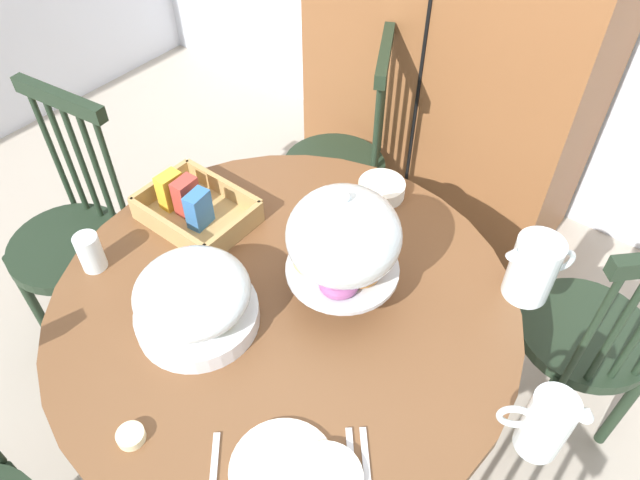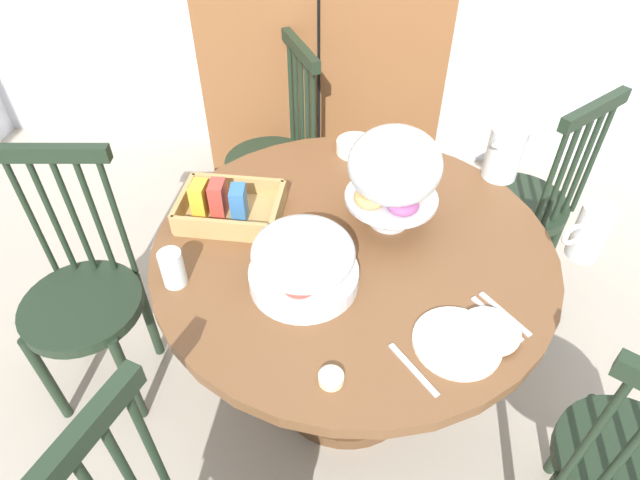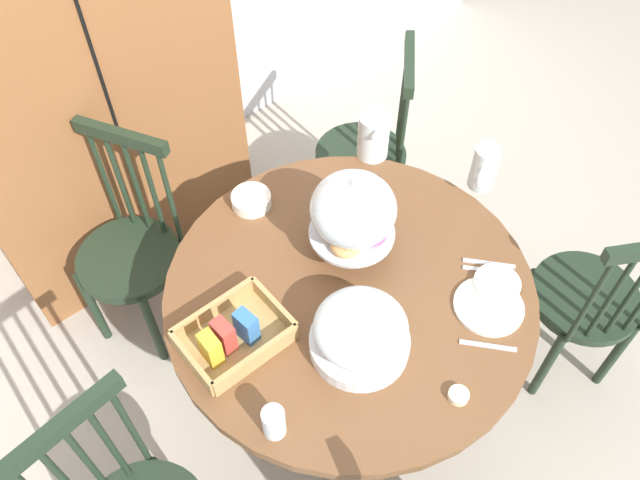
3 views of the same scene
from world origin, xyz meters
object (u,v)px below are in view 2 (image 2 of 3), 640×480
at_px(windsor_chair_near_window, 275,162).
at_px(cereal_bowl, 356,147).
at_px(dining_table, 350,291).
at_px(orange_juice_pitcher, 504,155).
at_px(windsor_chair_by_cabinet, 84,300).
at_px(windsor_chair_far_side, 631,474).
at_px(drinking_glass, 173,268).
at_px(cereal_basket, 227,206).
at_px(china_plate_large, 457,342).
at_px(milk_pitcher, 590,234).
at_px(wooden_armoire, 327,2).
at_px(butter_dish, 331,378).
at_px(fruit_platter_covered, 303,261).
at_px(china_plate_small, 490,331).
at_px(windsor_chair_host_seat, 523,206).
at_px(pastry_stand_with_dome, 394,170).

distance_m(windsor_chair_near_window, cereal_bowl, 0.58).
bearing_deg(dining_table, orange_juice_pitcher, 40.84).
bearing_deg(windsor_chair_by_cabinet, dining_table, 5.66).
relative_size(windsor_chair_far_side, drinking_glass, 8.86).
bearing_deg(cereal_basket, drinking_glass, -103.37).
bearing_deg(windsor_chair_by_cabinet, drinking_glass, -17.47).
relative_size(orange_juice_pitcher, china_plate_large, 0.83).
xyz_separation_m(milk_pitcher, china_plate_large, (-0.38, -0.37, -0.07)).
bearing_deg(windsor_chair_far_side, orange_juice_pitcher, 108.66).
bearing_deg(wooden_armoire, windsor_chair_far_side, -60.73).
bearing_deg(windsor_chair_near_window, windsor_chair_by_cabinet, -118.66).
bearing_deg(dining_table, china_plate_large, -49.64).
bearing_deg(cereal_bowl, orange_juice_pitcher, -9.45).
distance_m(windsor_chair_by_cabinet, butter_dish, 1.01).
distance_m(windsor_chair_near_window, fruit_platter_covered, 1.08).
xyz_separation_m(dining_table, windsor_chair_near_window, (-0.41, 0.80, -0.07)).
relative_size(windsor_chair_near_window, butter_dish, 16.25).
distance_m(windsor_chair_far_side, butter_dish, 0.83).
height_order(cereal_basket, china_plate_small, cereal_basket).
xyz_separation_m(milk_pitcher, cereal_basket, (-1.06, 0.04, -0.04)).
bearing_deg(milk_pitcher, china_plate_small, -131.70).
bearing_deg(fruit_platter_covered, china_plate_small, -13.64).
height_order(windsor_chair_near_window, milk_pitcher, windsor_chair_near_window).
relative_size(windsor_chair_near_window, cereal_basket, 3.09).
xyz_separation_m(dining_table, fruit_platter_covered, (-0.12, -0.18, 0.30)).
relative_size(windsor_chair_near_window, drinking_glass, 8.86).
bearing_deg(fruit_platter_covered, orange_juice_pitcher, 44.61).
height_order(wooden_armoire, drinking_glass, wooden_armoire).
bearing_deg(drinking_glass, butter_dish, -29.20).
distance_m(dining_table, drinking_glass, 0.59).
distance_m(windsor_chair_near_window, milk_pitcher, 1.36).
bearing_deg(windsor_chair_host_seat, china_plate_small, -107.60).
distance_m(windsor_chair_host_seat, china_plate_small, 1.00).
distance_m(china_plate_large, butter_dish, 0.33).
height_order(orange_juice_pitcher, milk_pitcher, orange_juice_pitcher).
distance_m(pastry_stand_with_dome, orange_juice_pitcher, 0.48).
relative_size(pastry_stand_with_dome, milk_pitcher, 1.99).
bearing_deg(milk_pitcher, dining_table, -176.78).
distance_m(windsor_chair_far_side, fruit_platter_covered, 1.01).
relative_size(china_plate_large, cereal_bowl, 1.57).
relative_size(wooden_armoire, butter_dish, 32.67).
relative_size(windsor_chair_far_side, cereal_basket, 3.09).
xyz_separation_m(milk_pitcher, cereal_bowl, (-0.69, 0.45, -0.06)).
xyz_separation_m(cereal_bowl, drinking_glass, (-0.44, -0.71, 0.03)).
distance_m(windsor_chair_host_seat, china_plate_large, 1.06).
height_order(windsor_chair_near_window, china_plate_large, windsor_chair_near_window).
xyz_separation_m(dining_table, orange_juice_pitcher, (0.47, 0.41, 0.30)).
distance_m(wooden_armoire, orange_juice_pitcher, 1.16).
bearing_deg(windsor_chair_by_cabinet, cereal_bowl, 33.82).
height_order(wooden_armoire, milk_pitcher, wooden_armoire).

